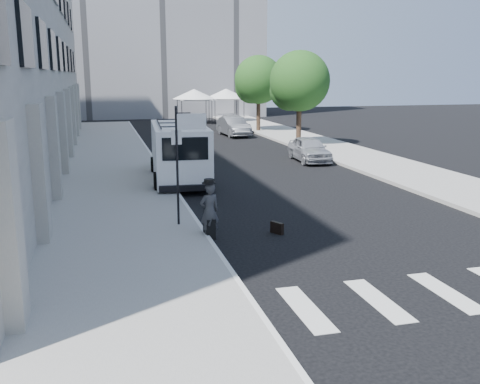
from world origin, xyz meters
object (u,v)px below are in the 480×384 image
cargo_van (179,152)px  parked_car_b (234,127)px  businessman (209,211)px  parked_car_c (233,123)px  briefcase (277,228)px  parked_car_a (309,149)px  suitcase (209,228)px

cargo_van → parked_car_b: cargo_van is taller
businessman → parked_car_c: 28.76m
briefcase → parked_car_a: parked_car_a is taller
parked_car_b → parked_car_c: 3.02m
businessman → briefcase: 2.09m
suitcase → cargo_van: cargo_van is taller
suitcase → cargo_van: bearing=79.9°
suitcase → parked_car_c: bearing=67.4°
parked_car_b → businessman: bearing=-109.5°
businessman → parked_car_b: (6.90, 24.79, -0.09)m
cargo_van → parked_car_b: size_ratio=1.55×
businessman → cargo_van: 8.59m
briefcase → suitcase: 2.00m
parked_car_a → briefcase: bearing=-111.9°
briefcase → suitcase: bearing=150.9°
parked_car_c → briefcase: bearing=-103.6°
businessman → parked_car_a: 14.46m
parked_car_c → cargo_van: bearing=-112.7°
businessman → briefcase: bearing=163.4°
parked_car_a → parked_car_c: 15.61m
briefcase → parked_car_c: (5.61, 27.73, 0.51)m
suitcase → parked_car_c: 28.73m
briefcase → suitcase: (-2.00, 0.04, 0.13)m
cargo_van → parked_car_a: bearing=29.3°
parked_car_b → parked_car_c: parked_car_b is taller
cargo_van → parked_car_b: bearing=72.0°
briefcase → cargo_van: bearing=72.4°
parked_car_b → parked_car_c: (0.71, 2.94, -0.03)m
suitcase → briefcase: bearing=-8.3°
cargo_van → parked_car_a: cargo_van is taller
briefcase → parked_car_a: bearing=36.1°
parked_car_a → suitcase: bearing=-119.2°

